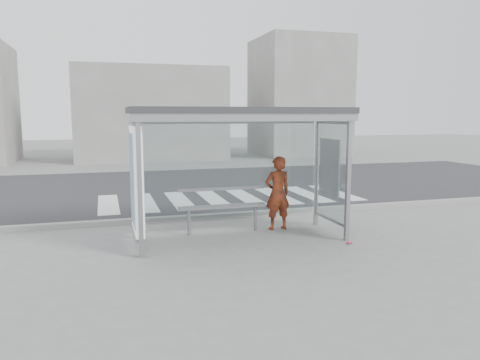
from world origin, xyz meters
name	(u,v)px	position (x,y,z in m)	size (l,w,h in m)	color
ground	(240,239)	(0.00, 0.00, 0.00)	(80.00, 80.00, 0.00)	slate
road	(183,187)	(0.00, 7.00, 0.00)	(30.00, 10.00, 0.01)	#2A2A2D
curb	(217,216)	(0.00, 1.95, 0.06)	(30.00, 0.18, 0.12)	gray
crosswalk	(230,198)	(1.00, 4.50, 0.00)	(7.55, 3.00, 0.00)	silver
bus_shelter	(221,140)	(-0.37, 0.06, 1.98)	(4.25, 1.65, 2.62)	gray
building_center	(150,114)	(0.00, 18.00, 2.50)	(8.00, 5.00, 5.00)	gray
building_right	(298,97)	(9.00, 18.00, 3.50)	(5.00, 5.00, 7.00)	gray
person	(277,193)	(1.00, 0.54, 0.80)	(0.58, 0.38, 1.60)	#C74612
bench	(223,206)	(-0.21, 0.58, 0.57)	(1.86, 0.23, 0.96)	slate
soda_can	(349,243)	(1.92, -0.97, 0.03)	(0.06, 0.06, 0.11)	#CC3C64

